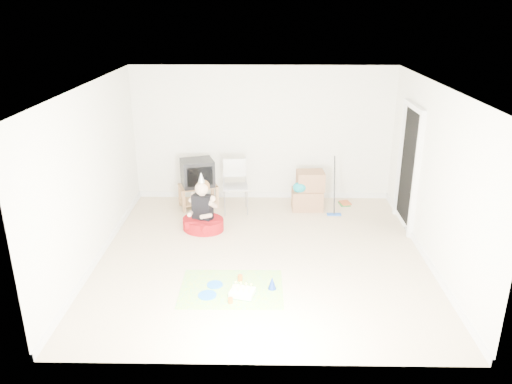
{
  "coord_description": "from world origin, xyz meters",
  "views": [
    {
      "loc": [
        0.02,
        -6.88,
        3.65
      ],
      "look_at": [
        -0.1,
        0.4,
        0.9
      ],
      "focal_mm": 35.0,
      "sensor_mm": 36.0,
      "label": 1
    }
  ],
  "objects_px": {
    "tv_stand": "(198,194)",
    "crt_tv": "(197,173)",
    "cardboard_boxes": "(308,191)",
    "seated_woman": "(203,217)",
    "birthday_cake": "(242,293)",
    "folding_chair": "(235,187)"
  },
  "relations": [
    {
      "from": "tv_stand",
      "to": "cardboard_boxes",
      "type": "relative_size",
      "value": 1.11
    },
    {
      "from": "crt_tv",
      "to": "birthday_cake",
      "type": "xyz_separation_m",
      "value": [
        0.97,
        -3.11,
        -0.64
      ]
    },
    {
      "from": "folding_chair",
      "to": "birthday_cake",
      "type": "xyz_separation_m",
      "value": [
        0.25,
        -2.89,
        -0.45
      ]
    },
    {
      "from": "folding_chair",
      "to": "cardboard_boxes",
      "type": "relative_size",
      "value": 1.38
    },
    {
      "from": "cardboard_boxes",
      "to": "birthday_cake",
      "type": "height_order",
      "value": "cardboard_boxes"
    },
    {
      "from": "tv_stand",
      "to": "seated_woman",
      "type": "height_order",
      "value": "seated_woman"
    },
    {
      "from": "cardboard_boxes",
      "to": "birthday_cake",
      "type": "relative_size",
      "value": 2.0
    },
    {
      "from": "crt_tv",
      "to": "seated_woman",
      "type": "xyz_separation_m",
      "value": [
        0.21,
        -1.03,
        -0.46
      ]
    },
    {
      "from": "cardboard_boxes",
      "to": "tv_stand",
      "type": "bearing_deg",
      "value": 178.55
    },
    {
      "from": "folding_chair",
      "to": "cardboard_boxes",
      "type": "bearing_deg",
      "value": 7.05
    },
    {
      "from": "tv_stand",
      "to": "crt_tv",
      "type": "height_order",
      "value": "crt_tv"
    },
    {
      "from": "cardboard_boxes",
      "to": "seated_woman",
      "type": "height_order",
      "value": "seated_woman"
    },
    {
      "from": "birthday_cake",
      "to": "cardboard_boxes",
      "type": "bearing_deg",
      "value": 70.06
    },
    {
      "from": "crt_tv",
      "to": "folding_chair",
      "type": "height_order",
      "value": "folding_chair"
    },
    {
      "from": "seated_woman",
      "to": "birthday_cake",
      "type": "xyz_separation_m",
      "value": [
        0.76,
        -2.08,
        -0.18
      ]
    },
    {
      "from": "seated_woman",
      "to": "cardboard_boxes",
      "type": "bearing_deg",
      "value": 27.5
    },
    {
      "from": "folding_chair",
      "to": "cardboard_boxes",
      "type": "distance_m",
      "value": 1.38
    },
    {
      "from": "tv_stand",
      "to": "crt_tv",
      "type": "bearing_deg",
      "value": -56.31
    },
    {
      "from": "tv_stand",
      "to": "crt_tv",
      "type": "distance_m",
      "value": 0.43
    },
    {
      "from": "crt_tv",
      "to": "cardboard_boxes",
      "type": "distance_m",
      "value": 2.11
    },
    {
      "from": "birthday_cake",
      "to": "tv_stand",
      "type": "bearing_deg",
      "value": 107.32
    },
    {
      "from": "tv_stand",
      "to": "seated_woman",
      "type": "distance_m",
      "value": 1.05
    }
  ]
}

